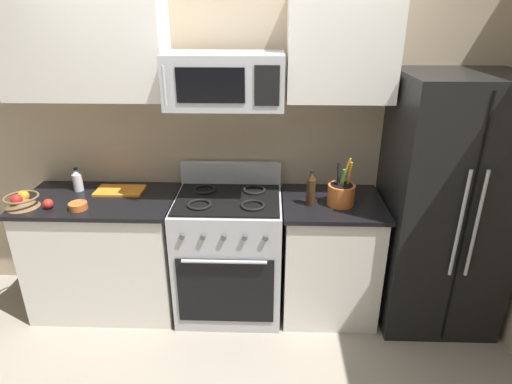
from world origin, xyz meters
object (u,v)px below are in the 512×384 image
utensil_crock (341,193)px  fruit_basket (22,200)px  apple_loose (48,204)px  bottle_soy (311,189)px  microwave (225,80)px  prep_bowl (78,206)px  refrigerator (444,205)px  range_oven (229,253)px  cutting_board (120,191)px  bottle_vinegar (78,180)px

utensil_crock → fruit_basket: (-2.19, -0.11, -0.03)m
apple_loose → bottle_soy: (1.78, 0.12, 0.08)m
microwave → prep_bowl: size_ratio=6.04×
utensil_crock → apple_loose: utensil_crock is taller
fruit_basket → microwave: bearing=7.6°
fruit_basket → prep_bowl: bearing=-3.8°
refrigerator → apple_loose: size_ratio=26.27×
range_oven → utensil_crock: bearing=-3.3°
apple_loose → prep_bowl: 0.21m
utensil_crock → prep_bowl: utensil_crock is taller
bottle_soy → range_oven: bearing=174.2°
fruit_basket → apple_loose: 0.19m
apple_loose → cutting_board: 0.50m
bottle_soy → prep_bowl: size_ratio=2.02×
range_oven → refrigerator: (1.51, -0.02, 0.43)m
cutting_board → fruit_basket: bearing=-154.0°
utensil_crock → prep_bowl: 1.79m
range_oven → bottle_vinegar: range_oven is taller
microwave → apple_loose: 1.46m
bottle_vinegar → bottle_soy: bottle_soy is taller
utensil_crock → cutting_board: size_ratio=0.99×
bottle_vinegar → bottle_soy: bearing=-6.5°
range_oven → bottle_vinegar: 1.25m
refrigerator → cutting_board: 2.33m
utensil_crock → bottle_soy: size_ratio=1.35×
microwave → fruit_basket: microwave is taller
cutting_board → microwave: bearing=-6.8°
range_oven → bottle_soy: (0.58, -0.06, 0.55)m
utensil_crock → microwave: bearing=174.7°
microwave → utensil_crock: 1.09m
range_oven → fruit_basket: range_oven is taller
cutting_board → bottle_vinegar: 0.32m
fruit_basket → cutting_board: size_ratio=0.66×
refrigerator → utensil_crock: (-0.72, -0.03, 0.09)m
range_oven → microwave: microwave is taller
utensil_crock → apple_loose: bearing=-176.1°
microwave → utensil_crock: microwave is taller
apple_loose → prep_bowl: (0.21, -0.00, -0.01)m
utensil_crock → bottle_soy: bearing=-176.4°
range_oven → fruit_basket: 1.49m
microwave → bottle_vinegar: (-1.13, 0.11, -0.75)m
bottle_vinegar → prep_bowl: bottle_vinegar is taller
range_oven → utensil_crock: utensil_crock is taller
fruit_basket → apple_loose: (0.19, -0.02, -0.01)m
microwave → prep_bowl: microwave is taller
refrigerator → microwave: microwave is taller
refrigerator → utensil_crock: 0.73m
bottle_soy → utensil_crock: bearing=3.6°
microwave → bottle_soy: 0.92m
apple_loose → cutting_board: size_ratio=0.20×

